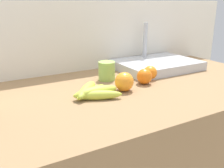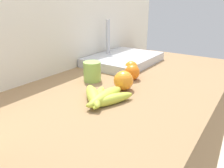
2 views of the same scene
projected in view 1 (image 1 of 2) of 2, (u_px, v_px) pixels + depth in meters
The scene contains 7 objects.
wall_back at pixel (96, 117), 1.48m from camera, with size 1.80×0.06×1.30m, color silver.
banana_bunch at pixel (93, 92), 0.96m from camera, with size 0.18×0.20×0.04m.
orange_front at pixel (150, 73), 1.17m from camera, with size 0.06×0.06×0.06m, color orange.
orange_far_right at pixel (144, 76), 1.10m from camera, with size 0.07×0.07×0.07m, color orange.
orange_back_left at pixel (124, 82), 1.02m from camera, with size 0.08×0.08×0.08m, color orange.
sink_basin at pixel (156, 64), 1.36m from camera, with size 0.42×0.31×0.24m.
mug at pixel (107, 71), 1.16m from camera, with size 0.08×0.08×0.09m, color #92BF56.
Camera 1 is at (-0.59, -0.84, 1.30)m, focal length 40.58 mm.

